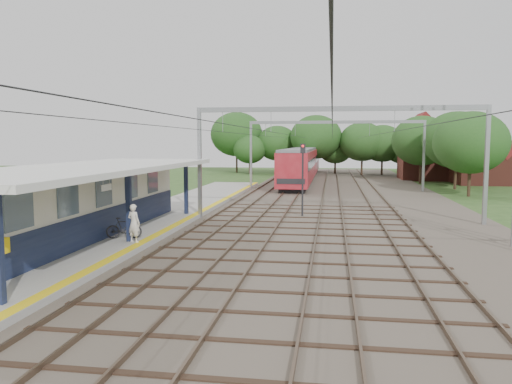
{
  "coord_description": "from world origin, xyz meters",
  "views": [
    {
      "loc": [
        3.22,
        -15.35,
        4.86
      ],
      "look_at": [
        -1.72,
        16.92,
        1.6
      ],
      "focal_mm": 35.0,
      "sensor_mm": 36.0,
      "label": 1
    }
  ],
  "objects_px": {
    "person": "(134,223)",
    "train": "(303,163)",
    "bicycle": "(124,228)",
    "signal_post": "(303,170)"
  },
  "relations": [
    {
      "from": "bicycle",
      "to": "signal_post",
      "type": "xyz_separation_m",
      "value": [
        7.77,
        10.15,
        2.26
      ]
    },
    {
      "from": "person",
      "to": "bicycle",
      "type": "bearing_deg",
      "value": -24.5
    },
    {
      "from": "bicycle",
      "to": "signal_post",
      "type": "bearing_deg",
      "value": -51.2
    },
    {
      "from": "bicycle",
      "to": "signal_post",
      "type": "height_order",
      "value": "signal_post"
    },
    {
      "from": "signal_post",
      "to": "person",
      "type": "bearing_deg",
      "value": -127.9
    },
    {
      "from": "person",
      "to": "train",
      "type": "distance_m",
      "value": 43.8
    },
    {
      "from": "bicycle",
      "to": "train",
      "type": "relative_size",
      "value": 0.04
    },
    {
      "from": "bicycle",
      "to": "train",
      "type": "bearing_deg",
      "value": -21.65
    },
    {
      "from": "person",
      "to": "train",
      "type": "relative_size",
      "value": 0.05
    },
    {
      "from": "person",
      "to": "train",
      "type": "xyz_separation_m",
      "value": [
        5.1,
        43.49,
        1.03
      ]
    }
  ]
}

